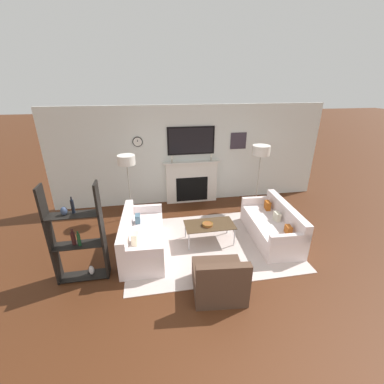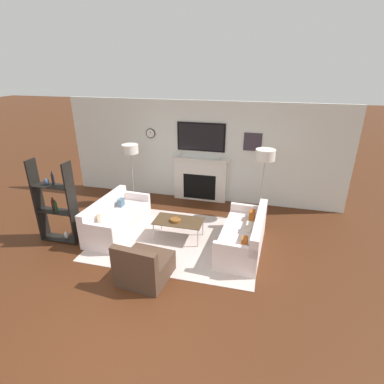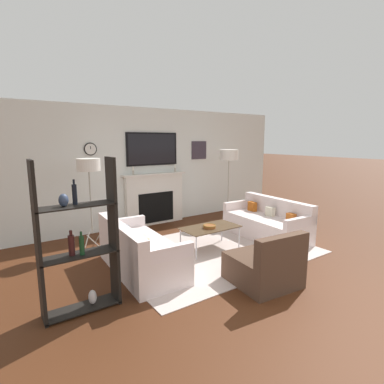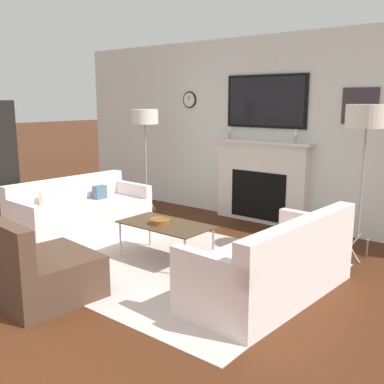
{
  "view_description": "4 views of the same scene",
  "coord_description": "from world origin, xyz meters",
  "px_view_note": "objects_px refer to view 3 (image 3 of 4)",
  "views": [
    {
      "loc": [
        -1.19,
        -1.89,
        3.22
      ],
      "look_at": [
        -0.28,
        3.23,
        1.0
      ],
      "focal_mm": 24.0,
      "sensor_mm": 36.0,
      "label": 1
    },
    {
      "loc": [
        1.7,
        -2.7,
        3.51
      ],
      "look_at": [
        0.16,
        3.35,
        0.86
      ],
      "focal_mm": 28.0,
      "sensor_mm": 36.0,
      "label": 2
    },
    {
      "loc": [
        -3.22,
        -1.37,
        1.99
      ],
      "look_at": [
        -0.11,
        3.13,
        1.03
      ],
      "focal_mm": 28.0,
      "sensor_mm": 36.0,
      "label": 3
    },
    {
      "loc": [
        3.3,
        -0.87,
        1.79
      ],
      "look_at": [
        0.07,
        3.13,
        0.74
      ],
      "focal_mm": 42.0,
      "sensor_mm": 36.0,
      "label": 4
    }
  ],
  "objects_px": {
    "couch_right": "(267,224)",
    "coffee_table": "(210,228)",
    "shelf_unit": "(78,242)",
    "armchair": "(265,267)",
    "floor_lamp_right": "(229,156)",
    "floor_lamp_left": "(89,166)",
    "couch_left": "(139,253)",
    "decorative_bowl": "(209,226)"
  },
  "relations": [
    {
      "from": "couch_right",
      "to": "coffee_table",
      "type": "distance_m",
      "value": 1.42
    },
    {
      "from": "coffee_table",
      "to": "shelf_unit",
      "type": "relative_size",
      "value": 0.59
    },
    {
      "from": "armchair",
      "to": "shelf_unit",
      "type": "distance_m",
      "value": 2.46
    },
    {
      "from": "couch_right",
      "to": "floor_lamp_right",
      "type": "bearing_deg",
      "value": 80.3
    },
    {
      "from": "armchair",
      "to": "couch_right",
      "type": "bearing_deg",
      "value": 40.71
    },
    {
      "from": "armchair",
      "to": "floor_lamp_left",
      "type": "relative_size",
      "value": 0.55
    },
    {
      "from": "couch_right",
      "to": "coffee_table",
      "type": "relative_size",
      "value": 1.76
    },
    {
      "from": "couch_left",
      "to": "floor_lamp_left",
      "type": "height_order",
      "value": "floor_lamp_left"
    },
    {
      "from": "couch_left",
      "to": "shelf_unit",
      "type": "distance_m",
      "value": 1.31
    },
    {
      "from": "floor_lamp_left",
      "to": "floor_lamp_right",
      "type": "distance_m",
      "value": 3.38
    },
    {
      "from": "couch_left",
      "to": "decorative_bowl",
      "type": "xyz_separation_m",
      "value": [
        1.39,
        0.04,
        0.17
      ]
    },
    {
      "from": "shelf_unit",
      "to": "couch_left",
      "type": "bearing_deg",
      "value": 30.99
    },
    {
      "from": "couch_left",
      "to": "couch_right",
      "type": "relative_size",
      "value": 0.97
    },
    {
      "from": "decorative_bowl",
      "to": "shelf_unit",
      "type": "height_order",
      "value": "shelf_unit"
    },
    {
      "from": "floor_lamp_right",
      "to": "decorative_bowl",
      "type": "bearing_deg",
      "value": -139.79
    },
    {
      "from": "coffee_table",
      "to": "floor_lamp_right",
      "type": "relative_size",
      "value": 0.6
    },
    {
      "from": "couch_left",
      "to": "floor_lamp_right",
      "type": "distance_m",
      "value": 3.7
    },
    {
      "from": "armchair",
      "to": "floor_lamp_left",
      "type": "distance_m",
      "value": 3.49
    },
    {
      "from": "couch_left",
      "to": "floor_lamp_left",
      "type": "bearing_deg",
      "value": 99.92
    },
    {
      "from": "couch_right",
      "to": "armchair",
      "type": "height_order",
      "value": "same"
    },
    {
      "from": "couch_left",
      "to": "couch_right",
      "type": "xyz_separation_m",
      "value": [
        2.86,
        -0.0,
        -0.0
      ]
    },
    {
      "from": "couch_left",
      "to": "armchair",
      "type": "relative_size",
      "value": 1.98
    },
    {
      "from": "coffee_table",
      "to": "couch_left",
      "type": "bearing_deg",
      "value": -176.73
    },
    {
      "from": "couch_left",
      "to": "decorative_bowl",
      "type": "distance_m",
      "value": 1.4
    },
    {
      "from": "couch_left",
      "to": "coffee_table",
      "type": "xyz_separation_m",
      "value": [
        1.44,
        0.08,
        0.11
      ]
    },
    {
      "from": "decorative_bowl",
      "to": "shelf_unit",
      "type": "xyz_separation_m",
      "value": [
        -2.4,
        -0.65,
        0.38
      ]
    },
    {
      "from": "couch_right",
      "to": "decorative_bowl",
      "type": "height_order",
      "value": "couch_right"
    },
    {
      "from": "coffee_table",
      "to": "floor_lamp_right",
      "type": "xyz_separation_m",
      "value": [
        1.67,
        1.42,
        1.2
      ]
    },
    {
      "from": "coffee_table",
      "to": "floor_lamp_left",
      "type": "distance_m",
      "value": 2.48
    },
    {
      "from": "couch_right",
      "to": "floor_lamp_right",
      "type": "height_order",
      "value": "floor_lamp_right"
    },
    {
      "from": "armchair",
      "to": "decorative_bowl",
      "type": "xyz_separation_m",
      "value": [
        0.14,
        1.43,
        0.21
      ]
    },
    {
      "from": "armchair",
      "to": "floor_lamp_left",
      "type": "xyz_separation_m",
      "value": [
        -1.51,
        2.89,
        1.26
      ]
    },
    {
      "from": "couch_left",
      "to": "coffee_table",
      "type": "distance_m",
      "value": 1.45
    },
    {
      "from": "armchair",
      "to": "floor_lamp_right",
      "type": "height_order",
      "value": "floor_lamp_right"
    },
    {
      "from": "couch_left",
      "to": "shelf_unit",
      "type": "bearing_deg",
      "value": -149.01
    },
    {
      "from": "couch_right",
      "to": "floor_lamp_left",
      "type": "distance_m",
      "value": 3.67
    },
    {
      "from": "couch_right",
      "to": "armchair",
      "type": "distance_m",
      "value": 2.13
    },
    {
      "from": "armchair",
      "to": "floor_lamp_right",
      "type": "relative_size",
      "value": 0.52
    },
    {
      "from": "coffee_table",
      "to": "floor_lamp_left",
      "type": "relative_size",
      "value": 0.64
    },
    {
      "from": "couch_left",
      "to": "floor_lamp_left",
      "type": "xyz_separation_m",
      "value": [
        -0.26,
        1.5,
        1.22
      ]
    },
    {
      "from": "couch_left",
      "to": "floor_lamp_left",
      "type": "distance_m",
      "value": 1.95
    },
    {
      "from": "floor_lamp_left",
      "to": "couch_left",
      "type": "bearing_deg",
      "value": -80.08
    }
  ]
}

